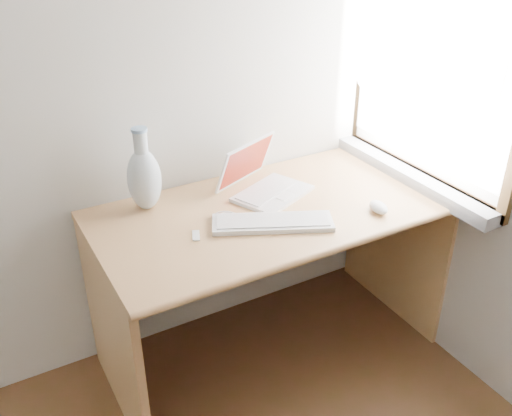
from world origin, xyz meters
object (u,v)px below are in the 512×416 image
laptop (268,181)px  external_keyboard (273,222)px  vase (144,177)px  desk (262,243)px

laptop → external_keyboard: (-0.13, -0.26, -0.04)m
laptop → vase: vase is taller
desk → laptop: 0.28m
laptop → vase: 0.52m
external_keyboard → vase: vase is taller
desk → laptop: laptop is taller
laptop → vase: bearing=144.3°
laptop → external_keyboard: bearing=-139.8°
vase → external_keyboard: bearing=-44.4°
desk → vase: vase is taller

